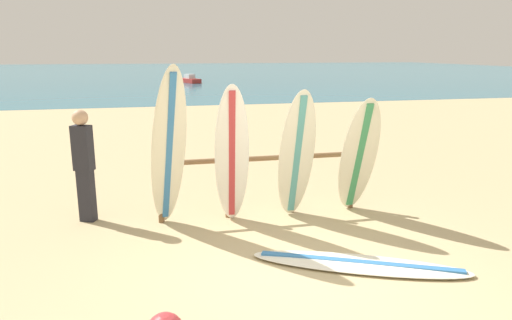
{
  "coord_description": "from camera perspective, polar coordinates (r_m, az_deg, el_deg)",
  "views": [
    {
      "loc": [
        -1.63,
        -4.55,
        2.58
      ],
      "look_at": [
        0.01,
        2.66,
        0.84
      ],
      "focal_mm": 32.46,
      "sensor_mm": 36.0,
      "label": 1
    }
  ],
  "objects": [
    {
      "name": "ocean_water",
      "position": [
        62.62,
        -11.48,
        10.65
      ],
      "size": [
        120.0,
        80.0,
        0.01
      ],
      "primitive_type": "cube",
      "color": "teal",
      "rests_on": "ground"
    },
    {
      "name": "surfboard_rack",
      "position": [
        7.34,
        0.52,
        -1.68
      ],
      "size": [
        3.24,
        0.09,
        1.08
      ],
      "color": "brown",
      "rests_on": "ground"
    },
    {
      "name": "surfboard_leaning_left",
      "position": [
        6.77,
        -2.99,
        0.46
      ],
      "size": [
        0.59,
        0.76,
        2.16
      ],
      "color": "white",
      "rests_on": "ground"
    },
    {
      "name": "ground_plane",
      "position": [
        5.48,
        6.28,
        -14.94
      ],
      "size": [
        120.0,
        120.0,
        0.0
      ],
      "primitive_type": "plane",
      "color": "tan"
    },
    {
      "name": "beachgoer_standing",
      "position": [
        7.48,
        -20.46,
        -0.12
      ],
      "size": [
        0.33,
        0.28,
        1.74
      ],
      "color": "#26262D",
      "rests_on": "ground"
    },
    {
      "name": "surfboard_lying_on_sand",
      "position": [
        5.95,
        12.62,
        -12.4
      ],
      "size": [
        2.64,
        1.62,
        0.08
      ],
      "color": "white",
      "rests_on": "ground"
    },
    {
      "name": "surfboard_leaning_center_left",
      "position": [
        7.04,
        5.01,
        0.52
      ],
      "size": [
        0.56,
        0.66,
        2.07
      ],
      "color": "silver",
      "rests_on": "ground"
    },
    {
      "name": "surfboard_leaning_center",
      "position": [
        7.38,
        12.53,
        0.36
      ],
      "size": [
        0.67,
        0.94,
        1.95
      ],
      "color": "silver",
      "rests_on": "ground"
    },
    {
      "name": "surfboard_leaning_far_left",
      "position": [
        6.61,
        -10.73,
        1.16
      ],
      "size": [
        0.67,
        1.11,
        2.44
      ],
      "color": "silver",
      "rests_on": "ground"
    },
    {
      "name": "small_boat_offshore",
      "position": [
        39.65,
        -8.17,
        9.77
      ],
      "size": [
        1.78,
        2.62,
        0.71
      ],
      "color": "#B22D28",
      "rests_on": "ocean_water"
    }
  ]
}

